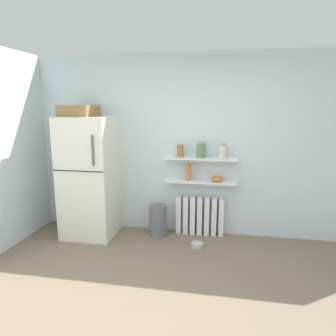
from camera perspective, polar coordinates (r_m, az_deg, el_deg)
The scene contains 13 objects.
ground_plane at distance 3.47m, azimuth -0.73°, elevation -21.17°, with size 7.04×7.04×0.00m, color #7A6651.
back_wall at distance 4.48m, azimuth 3.08°, elevation 4.20°, with size 7.04×0.10×2.60m, color silver.
refrigerator at distance 4.55m, azimuth -14.44°, elevation -1.22°, with size 0.72×0.72×1.88m.
radiator at distance 4.58m, azimuth 5.95°, elevation -8.85°, with size 0.70×0.12×0.56m.
wall_shelf_lower at distance 4.39m, azimuth 6.06°, elevation -2.53°, with size 1.03×0.22×0.03m, color white.
wall_shelf_upper at distance 4.32m, azimuth 6.16°, elevation 1.77°, with size 1.03×0.22×0.03m, color white.
storage_jar_0 at distance 4.34m, azimuth 2.30°, elevation 3.27°, with size 0.09×0.09×0.19m.
storage_jar_1 at distance 4.30m, azimuth 6.19°, elevation 3.38°, with size 0.12×0.12×0.22m.
storage_jar_2 at distance 4.30m, azimuth 10.12°, elevation 3.09°, with size 0.11×0.11×0.20m.
vase at distance 4.38m, azimuth 3.86°, elevation -0.75°, with size 0.07×0.07×0.24m, color #CC7033.
shelf_bowl at distance 4.37m, azimuth 9.08°, elevation -2.02°, with size 0.17×0.17×0.07m, color orange.
trash_bin at distance 4.52m, azimuth -1.90°, elevation -9.77°, with size 0.25×0.25×0.46m, color slate.
pet_food_bowl at distance 4.29m, azimuth 5.49°, elevation -14.05°, with size 0.17×0.17×0.05m, color #B7B7BC.
Camera 1 is at (0.57, -2.36, 1.88)m, focal length 32.70 mm.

